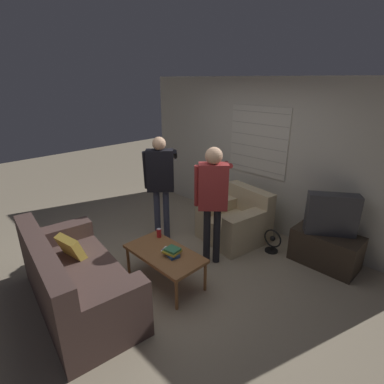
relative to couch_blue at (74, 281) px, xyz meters
The scene contains 13 objects.
ground_plane 1.34m from the couch_blue, 78.91° to the left, with size 16.00×16.00×0.00m, color gray.
wall_back 3.44m from the couch_blue, 85.70° to the left, with size 5.20×0.08×2.55m.
couch_blue is the anchor object (origin of this frame).
armchair_beige 2.61m from the couch_blue, 82.66° to the left, with size 1.04×1.04×0.83m.
coffee_table 1.10m from the couch_blue, 69.45° to the left, with size 1.06×0.56×0.44m.
tv_stand 3.36m from the couch_blue, 59.87° to the left, with size 0.89×0.49×0.49m.
tv 3.39m from the couch_blue, 59.91° to the left, with size 0.66×0.54×0.58m.
person_left_standing 1.95m from the couch_blue, 106.91° to the left, with size 0.52×0.81×1.71m.
person_right_standing 2.02m from the couch_blue, 74.67° to the left, with size 0.49×0.81×1.70m.
book_stack 1.17m from the couch_blue, 64.49° to the left, with size 0.26×0.21×0.09m.
soda_can 1.24m from the couch_blue, 88.61° to the left, with size 0.07×0.07×0.13m.
spare_remote 1.12m from the couch_blue, 71.51° to the left, with size 0.09×0.14×0.02m.
floor_fan 2.85m from the couch_blue, 69.76° to the left, with size 0.29×0.20×0.37m.
Camera 1 is at (2.72, -2.32, 2.51)m, focal length 28.00 mm.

